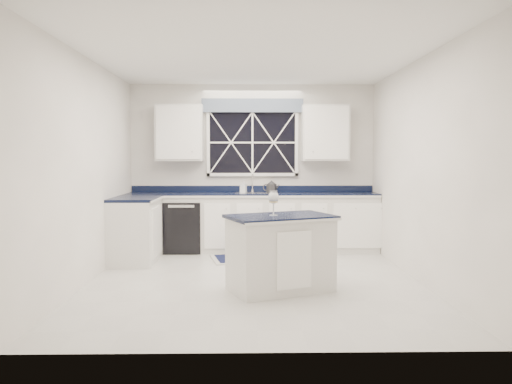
{
  "coord_description": "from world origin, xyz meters",
  "views": [
    {
      "loc": [
        -0.09,
        -6.0,
        1.51
      ],
      "look_at": [
        0.03,
        0.4,
        1.06
      ],
      "focal_mm": 35.0,
      "sensor_mm": 36.0,
      "label": 1
    }
  ],
  "objects_px": {
    "soap_bottle": "(243,186)",
    "faucet": "(253,182)",
    "kettle": "(271,187)",
    "island": "(280,253)",
    "wine_glass": "(273,198)",
    "dishwasher": "(184,226)"
  },
  "relations": [
    {
      "from": "soap_bottle",
      "to": "kettle",
      "type": "bearing_deg",
      "value": -4.79
    },
    {
      "from": "faucet",
      "to": "kettle",
      "type": "distance_m",
      "value": 0.33
    },
    {
      "from": "dishwasher",
      "to": "kettle",
      "type": "relative_size",
      "value": 2.99
    },
    {
      "from": "island",
      "to": "wine_glass",
      "type": "relative_size",
      "value": 4.77
    },
    {
      "from": "dishwasher",
      "to": "island",
      "type": "xyz_separation_m",
      "value": [
        1.39,
        -2.39,
        0.02
      ]
    },
    {
      "from": "faucet",
      "to": "soap_bottle",
      "type": "relative_size",
      "value": 1.45
    },
    {
      "from": "dishwasher",
      "to": "wine_glass",
      "type": "bearing_deg",
      "value": -61.6
    },
    {
      "from": "faucet",
      "to": "island",
      "type": "distance_m",
      "value": 2.68
    },
    {
      "from": "kettle",
      "to": "wine_glass",
      "type": "distance_m",
      "value": 2.52
    },
    {
      "from": "kettle",
      "to": "wine_glass",
      "type": "relative_size",
      "value": 0.98
    },
    {
      "from": "faucet",
      "to": "wine_glass",
      "type": "bearing_deg",
      "value": -85.47
    },
    {
      "from": "island",
      "to": "soap_bottle",
      "type": "bearing_deg",
      "value": 77.35
    },
    {
      "from": "wine_glass",
      "to": "soap_bottle",
      "type": "distance_m",
      "value": 2.58
    },
    {
      "from": "wine_glass",
      "to": "faucet",
      "type": "bearing_deg",
      "value": 94.53
    },
    {
      "from": "wine_glass",
      "to": "kettle",
      "type": "bearing_deg",
      "value": 87.75
    },
    {
      "from": "dishwasher",
      "to": "wine_glass",
      "type": "height_order",
      "value": "wine_glass"
    },
    {
      "from": "island",
      "to": "soap_bottle",
      "type": "xyz_separation_m",
      "value": [
        -0.44,
        2.53,
        0.61
      ]
    },
    {
      "from": "kettle",
      "to": "dishwasher",
      "type": "bearing_deg",
      "value": -160.98
    },
    {
      "from": "dishwasher",
      "to": "island",
      "type": "height_order",
      "value": "island"
    },
    {
      "from": "faucet",
      "to": "dishwasher",
      "type": "bearing_deg",
      "value": -169.98
    },
    {
      "from": "faucet",
      "to": "island",
      "type": "xyz_separation_m",
      "value": [
        0.29,
        -2.58,
        -0.67
      ]
    },
    {
      "from": "soap_bottle",
      "to": "faucet",
      "type": "bearing_deg",
      "value": 19.09
    }
  ]
}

